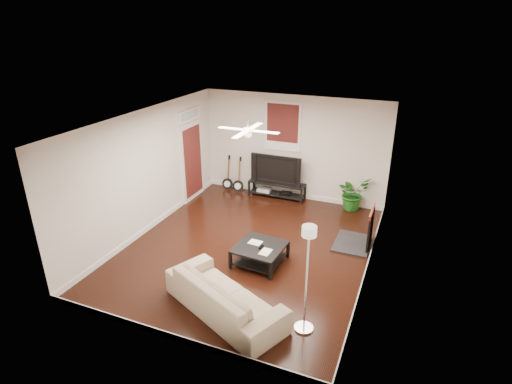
% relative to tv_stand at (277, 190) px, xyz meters
% --- Properties ---
extents(room, '(5.01, 6.01, 2.81)m').
position_rel_tv_stand_xyz_m(room, '(0.36, -2.78, 1.18)').
color(room, black).
rests_on(room, ground).
extents(brick_accent, '(0.02, 2.20, 2.80)m').
position_rel_tv_stand_xyz_m(brick_accent, '(2.85, -1.78, 1.18)').
color(brick_accent, '#A14634').
rests_on(brick_accent, floor).
extents(fireplace, '(0.80, 1.10, 0.92)m').
position_rel_tv_stand_xyz_m(fireplace, '(2.56, -1.78, 0.24)').
color(fireplace, black).
rests_on(fireplace, floor).
extents(window_back, '(1.00, 0.06, 1.30)m').
position_rel_tv_stand_xyz_m(window_back, '(0.06, 0.19, 1.73)').
color(window_back, '#3C1210').
rests_on(window_back, wall_back).
extents(door_left, '(0.08, 1.00, 2.50)m').
position_rel_tv_stand_xyz_m(door_left, '(-2.10, -0.88, 1.03)').
color(door_left, white).
rests_on(door_left, wall_left).
extents(tv_stand, '(1.56, 0.42, 0.44)m').
position_rel_tv_stand_xyz_m(tv_stand, '(0.00, 0.00, 0.00)').
color(tv_stand, black).
rests_on(tv_stand, floor).
extents(tv, '(1.40, 0.18, 0.81)m').
position_rel_tv_stand_xyz_m(tv, '(-0.00, 0.02, 0.62)').
color(tv, black).
rests_on(tv, tv_stand).
extents(coffee_table, '(0.99, 0.99, 0.39)m').
position_rel_tv_stand_xyz_m(coffee_table, '(0.80, -3.25, -0.02)').
color(coffee_table, black).
rests_on(coffee_table, floor).
extents(sofa, '(2.45, 1.77, 0.67)m').
position_rel_tv_stand_xyz_m(sofa, '(0.82, -4.87, 0.11)').
color(sofa, '#BDA68E').
rests_on(sofa, floor).
extents(floor_lamp, '(0.41, 0.41, 1.86)m').
position_rel_tv_stand_xyz_m(floor_lamp, '(2.17, -4.77, 0.71)').
color(floor_lamp, silver).
rests_on(floor_lamp, floor).
extents(potted_plant, '(1.04, 1.06, 0.89)m').
position_rel_tv_stand_xyz_m(potted_plant, '(2.06, 0.03, 0.22)').
color(potted_plant, '#1D5F1B').
rests_on(potted_plant, floor).
extents(guitar_left, '(0.33, 0.25, 1.01)m').
position_rel_tv_stand_xyz_m(guitar_left, '(-1.50, -0.03, 0.29)').
color(guitar_left, black).
rests_on(guitar_left, floor).
extents(guitar_right, '(0.35, 0.28, 1.01)m').
position_rel_tv_stand_xyz_m(guitar_right, '(-1.15, -0.06, 0.29)').
color(guitar_right, black).
rests_on(guitar_right, floor).
extents(ceiling_fan, '(1.24, 1.24, 0.32)m').
position_rel_tv_stand_xyz_m(ceiling_fan, '(0.36, -2.78, 2.38)').
color(ceiling_fan, white).
rests_on(ceiling_fan, ceiling).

